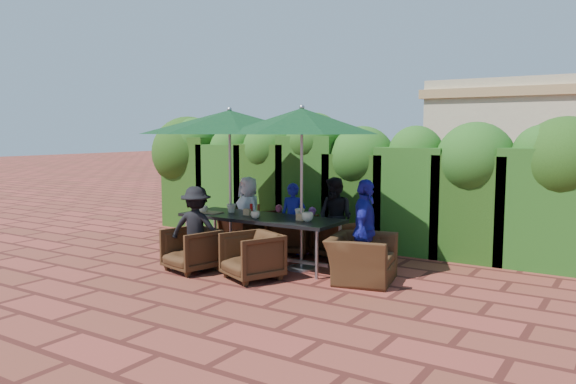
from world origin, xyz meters
The scene contains 31 objects.
ground centered at (0.00, 0.00, 0.00)m, with size 80.00×80.00×0.00m, color maroon.
dining_table centered at (-0.21, 0.14, 0.68)m, with size 2.64×0.90×0.75m.
umbrella_left centered at (-0.86, 0.20, 2.21)m, with size 2.85×2.85×2.46m.
umbrella_right centered at (0.53, 0.17, 2.21)m, with size 2.39×2.39×2.46m.
chair_far_left centered at (-1.11, 0.98, 0.39)m, with size 0.76×0.71×0.78m, color black.
chair_far_mid centered at (-0.17, 1.01, 0.37)m, with size 0.72×0.67×0.74m, color black.
chair_far_right centered at (0.67, 1.13, 0.36)m, with size 0.70×0.65×0.72m, color black.
chair_near_left centered at (-0.80, -0.81, 0.35)m, with size 0.69×0.64×0.71m, color black.
chair_near_right centered at (0.24, -0.71, 0.36)m, with size 0.71×0.66×0.73m, color black.
chair_end_right centered at (1.57, 0.04, 0.42)m, with size 0.97×0.63×0.85m, color black.
adult_far_left centered at (-1.10, 1.01, 0.64)m, with size 0.63×0.37×1.27m, color silver.
adult_far_mid centered at (-0.15, 1.00, 0.60)m, with size 0.43×0.35×1.20m, color navy.
adult_far_right centered at (0.57, 1.16, 0.66)m, with size 0.63×0.39×1.32m, color black.
adult_near_left centered at (-0.77, -0.73, 0.63)m, with size 0.81×0.37×1.26m, color black.
adult_end_right centered at (1.60, 0.07, 0.71)m, with size 0.83×0.42×1.42m, color navy.
child_left centered at (-0.60, 1.24, 0.39)m, with size 0.28×0.23×0.78m, color #CE486F.
child_right centered at (0.14, 1.15, 0.40)m, with size 0.29×0.24×0.80m, color #A551AF.
pedestrian_a centered at (1.60, 4.22, 0.83)m, with size 1.54×0.55×1.65m, color #217B3E.
pedestrian_b centered at (2.54, 4.28, 0.87)m, with size 0.84×0.51×1.74m, color #CE486F.
pedestrian_c centered at (3.37, 4.30, 0.93)m, with size 1.19×0.55×1.86m, color gray.
cup_a centered at (-1.22, -0.04, 0.81)m, with size 0.14×0.14×0.11m, color beige.
cup_b centered at (-0.83, 0.19, 0.82)m, with size 0.15×0.15×0.14m, color beige.
cup_c centered at (-0.14, -0.09, 0.81)m, with size 0.14×0.14×0.11m, color beige.
cup_d centered at (0.40, 0.31, 0.82)m, with size 0.15×0.15×0.14m, color beige.
cup_e centered at (0.67, 0.09, 0.82)m, with size 0.18×0.18×0.14m, color beige.
ketchup_bottle centered at (-0.44, 0.21, 0.83)m, with size 0.04×0.04×0.17m, color #B20C0A.
sauce_bottle centered at (-0.33, 0.25, 0.83)m, with size 0.04×0.04×0.17m, color #4C230C.
serving_tray centered at (-1.09, -0.01, 0.76)m, with size 0.35×0.25×0.02m, color olive.
number_block_left centered at (-0.45, 0.11, 0.80)m, with size 0.12×0.06×0.10m, color tan.
number_block_right centered at (0.53, 0.11, 0.80)m, with size 0.12×0.06×0.10m, color tan.
hedge_wall centered at (-0.15, 2.32, 1.30)m, with size 9.10×1.60×2.42m.
Camera 1 is at (4.84, -6.92, 2.07)m, focal length 35.00 mm.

